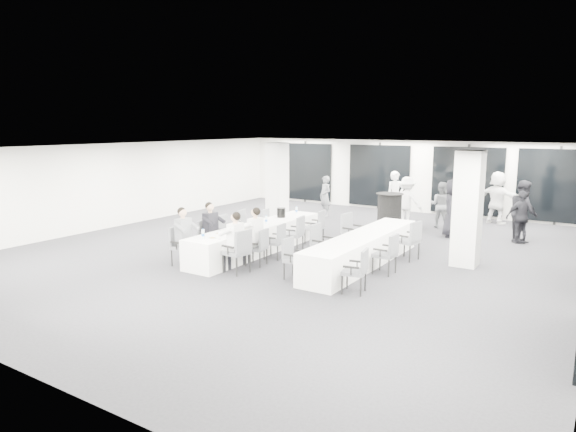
% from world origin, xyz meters
% --- Properties ---
extents(room, '(14.04, 16.04, 2.84)m').
position_xyz_m(room, '(0.89, 1.11, 1.39)').
color(room, black).
rests_on(room, ground).
extents(column_left, '(0.60, 0.60, 2.80)m').
position_xyz_m(column_left, '(-2.80, 3.20, 1.40)').
color(column_left, silver).
rests_on(column_left, floor).
extents(column_right, '(0.60, 0.60, 2.80)m').
position_xyz_m(column_right, '(4.20, 1.00, 1.40)').
color(column_right, silver).
rests_on(column_right, floor).
extents(banquet_table_main, '(0.90, 5.00, 0.75)m').
position_xyz_m(banquet_table_main, '(-0.84, -0.66, 0.38)').
color(banquet_table_main, white).
rests_on(banquet_table_main, floor).
extents(banquet_table_side, '(0.90, 5.00, 0.75)m').
position_xyz_m(banquet_table_side, '(2.07, -0.29, 0.38)').
color(banquet_table_side, white).
rests_on(banquet_table_side, floor).
extents(cocktail_table, '(0.88, 0.88, 1.22)m').
position_xyz_m(cocktail_table, '(1.05, 3.98, 0.62)').
color(cocktail_table, black).
rests_on(cocktail_table, floor).
extents(chair_main_left_near, '(0.51, 0.56, 0.95)m').
position_xyz_m(chair_main_left_near, '(-1.68, -2.73, 0.54)').
color(chair_main_left_near, '#4B4D52').
rests_on(chair_main_left_near, floor).
extents(chair_main_left_second, '(0.57, 0.60, 0.95)m').
position_xyz_m(chair_main_left_second, '(-1.68, -1.75, 0.54)').
color(chair_main_left_second, '#4B4D52').
rests_on(chair_main_left_second, floor).
extents(chair_main_left_mid, '(0.49, 0.55, 0.97)m').
position_xyz_m(chair_main_left_mid, '(-1.68, -1.01, 0.56)').
color(chair_main_left_mid, '#4B4D52').
rests_on(chair_main_left_mid, floor).
extents(chair_main_left_fourth, '(0.60, 0.63, 0.99)m').
position_xyz_m(chair_main_left_fourth, '(-1.68, -0.08, 0.57)').
color(chair_main_left_fourth, '#4B4D52').
rests_on(chair_main_left_fourth, floor).
extents(chair_main_left_far, '(0.47, 0.51, 0.86)m').
position_xyz_m(chair_main_left_far, '(-1.67, 1.05, 0.49)').
color(chair_main_left_far, '#4B4D52').
rests_on(chair_main_left_far, floor).
extents(chair_main_right_near, '(0.58, 0.63, 1.03)m').
position_xyz_m(chair_main_right_near, '(-0.00, -2.55, 0.59)').
color(chair_main_right_near, '#4B4D52').
rests_on(chair_main_right_near, floor).
extents(chair_main_right_second, '(0.52, 0.56, 0.91)m').
position_xyz_m(chair_main_right_second, '(-0.01, -1.75, 0.52)').
color(chair_main_right_second, '#4B4D52').
rests_on(chair_main_right_second, floor).
extents(chair_main_right_mid, '(0.51, 0.55, 0.91)m').
position_xyz_m(chair_main_right_mid, '(-0.01, -0.97, 0.52)').
color(chair_main_right_mid, '#4B4D52').
rests_on(chair_main_right_mid, floor).
extents(chair_main_right_fourth, '(0.56, 0.60, 0.97)m').
position_xyz_m(chair_main_right_fourth, '(-0.01, -0.06, 0.55)').
color(chair_main_right_fourth, '#4B4D52').
rests_on(chair_main_right_fourth, floor).
extents(chair_main_right_far, '(0.55, 0.60, 0.97)m').
position_xyz_m(chair_main_right_far, '(-0.01, 1.10, 0.55)').
color(chair_main_right_far, '#4B4D52').
rests_on(chair_main_right_far, floor).
extents(chair_side_left_near, '(0.47, 0.53, 0.91)m').
position_xyz_m(chair_side_left_near, '(1.24, -2.20, 0.52)').
color(chair_side_left_near, '#4B4D52').
rests_on(chair_side_left_near, floor).
extents(chair_side_left_mid, '(0.52, 0.58, 1.01)m').
position_xyz_m(chair_side_left_mid, '(1.23, -0.91, 0.58)').
color(chair_side_left_mid, '#4B4D52').
rests_on(chair_side_left_mid, floor).
extents(chair_side_left_far, '(0.58, 0.63, 1.04)m').
position_xyz_m(chair_side_left_far, '(1.23, 0.79, 0.59)').
color(chair_side_left_far, '#4B4D52').
rests_on(chair_side_left_far, floor).
extents(chair_side_right_near, '(0.54, 0.58, 0.92)m').
position_xyz_m(chair_side_right_near, '(2.90, -2.36, 0.53)').
color(chair_side_right_near, '#4B4D52').
rests_on(chair_side_right_near, floor).
extents(chair_side_right_mid, '(0.49, 0.55, 0.94)m').
position_xyz_m(chair_side_right_mid, '(2.90, -0.75, 0.54)').
color(chair_side_right_mid, '#4B4D52').
rests_on(chair_side_right_mid, floor).
extents(chair_side_right_far, '(0.60, 0.63, 1.01)m').
position_xyz_m(chair_side_right_far, '(2.90, 0.75, 0.57)').
color(chair_side_right_far, '#4B4D52').
rests_on(chair_side_right_far, floor).
extents(seated_guest_a, '(0.50, 0.38, 1.44)m').
position_xyz_m(seated_guest_a, '(-1.51, -2.72, 0.81)').
color(seated_guest_a, slate).
rests_on(seated_guest_a, floor).
extents(seated_guest_b, '(0.50, 0.38, 1.44)m').
position_xyz_m(seated_guest_b, '(-1.51, -1.73, 0.81)').
color(seated_guest_b, black).
rests_on(seated_guest_b, floor).
extents(seated_guest_c, '(0.50, 0.38, 1.44)m').
position_xyz_m(seated_guest_c, '(-0.18, -2.53, 0.81)').
color(seated_guest_c, white).
rests_on(seated_guest_c, floor).
extents(seated_guest_d, '(0.50, 0.38, 1.44)m').
position_xyz_m(seated_guest_d, '(-0.18, -1.76, 0.81)').
color(seated_guest_d, white).
rests_on(seated_guest_d, floor).
extents(standing_guest_a, '(0.94, 0.94, 2.02)m').
position_xyz_m(standing_guest_a, '(0.59, 5.69, 1.01)').
color(standing_guest_a, white).
rests_on(standing_guest_a, floor).
extents(standing_guest_b, '(0.86, 0.54, 1.74)m').
position_xyz_m(standing_guest_b, '(2.32, 5.37, 0.87)').
color(standing_guest_b, slate).
rests_on(standing_guest_b, floor).
extents(standing_guest_c, '(1.27, 0.73, 1.88)m').
position_xyz_m(standing_guest_c, '(1.21, 5.18, 0.94)').
color(standing_guest_c, white).
rests_on(standing_guest_c, floor).
extents(standing_guest_d, '(1.17, 1.04, 1.74)m').
position_xyz_m(standing_guest_d, '(4.95, 4.33, 0.87)').
color(standing_guest_d, black).
rests_on(standing_guest_d, floor).
extents(standing_guest_e, '(0.62, 0.99, 2.02)m').
position_xyz_m(standing_guest_e, '(3.04, 4.11, 1.01)').
color(standing_guest_e, black).
rests_on(standing_guest_e, floor).
extents(standing_guest_f, '(2.03, 1.36, 2.06)m').
position_xyz_m(standing_guest_f, '(3.73, 7.20, 1.03)').
color(standing_guest_f, white).
rests_on(standing_guest_f, floor).
extents(standing_guest_g, '(0.80, 0.75, 1.73)m').
position_xyz_m(standing_guest_g, '(-1.96, 5.18, 0.86)').
color(standing_guest_g, slate).
rests_on(standing_guest_g, floor).
extents(standing_guest_h, '(0.98, 1.16, 2.06)m').
position_xyz_m(standing_guest_h, '(4.94, 4.58, 1.03)').
color(standing_guest_h, black).
rests_on(standing_guest_h, floor).
extents(ice_bucket_near, '(0.20, 0.20, 0.22)m').
position_xyz_m(ice_bucket_near, '(-0.93, -1.45, 0.86)').
color(ice_bucket_near, black).
rests_on(ice_bucket_near, banquet_table_main).
extents(ice_bucket_far, '(0.25, 0.25, 0.28)m').
position_xyz_m(ice_bucket_far, '(-0.94, 0.63, 0.89)').
color(ice_bucket_far, black).
rests_on(ice_bucket_far, banquet_table_main).
extents(water_bottle_a, '(0.07, 0.07, 0.22)m').
position_xyz_m(water_bottle_a, '(-0.93, -2.73, 0.86)').
color(water_bottle_a, silver).
rests_on(water_bottle_a, banquet_table_main).
extents(water_bottle_b, '(0.07, 0.07, 0.22)m').
position_xyz_m(water_bottle_b, '(-0.75, -0.40, 0.86)').
color(water_bottle_b, silver).
rests_on(water_bottle_b, banquet_table_main).
extents(water_bottle_c, '(0.06, 0.06, 0.20)m').
position_xyz_m(water_bottle_c, '(-0.91, 1.44, 0.85)').
color(water_bottle_c, silver).
rests_on(water_bottle_c, banquet_table_main).
extents(plate_a, '(0.19, 0.19, 0.03)m').
position_xyz_m(plate_a, '(-0.97, -2.11, 0.76)').
color(plate_a, white).
rests_on(plate_a, banquet_table_main).
extents(plate_b, '(0.21, 0.21, 0.03)m').
position_xyz_m(plate_b, '(-0.77, -2.60, 0.76)').
color(plate_b, white).
rests_on(plate_b, banquet_table_main).
extents(plate_c, '(0.19, 0.19, 0.03)m').
position_xyz_m(plate_c, '(-0.76, -1.35, 0.76)').
color(plate_c, white).
rests_on(plate_c, banquet_table_main).
extents(wine_glass, '(0.08, 0.08, 0.21)m').
position_xyz_m(wine_glass, '(-0.55, -2.58, 0.91)').
color(wine_glass, silver).
rests_on(wine_glass, banquet_table_main).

